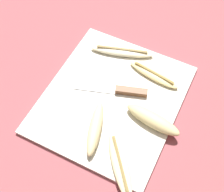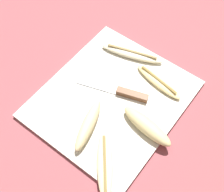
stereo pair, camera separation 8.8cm
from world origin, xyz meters
name	(u,v)px [view 2 (the right image)]	position (x,y,z in m)	size (l,w,h in m)	color
ground_plane	(112,100)	(0.00, 0.00, 0.00)	(4.00, 4.00, 0.00)	#93474C
cutting_board	(112,99)	(0.00, 0.00, 0.01)	(0.42, 0.37, 0.01)	silver
knife	(125,93)	(0.03, -0.02, 0.02)	(0.09, 0.21, 0.02)	brown
banana_golden_short	(158,81)	(0.12, -0.08, 0.02)	(0.06, 0.17, 0.02)	#EDD689
banana_ripe_center	(88,125)	(-0.11, -0.01, 0.03)	(0.16, 0.08, 0.03)	beige
banana_soft_right	(105,164)	(-0.17, -0.11, 0.02)	(0.17, 0.15, 0.02)	beige
banana_bright_far	(132,54)	(0.16, 0.04, 0.02)	(0.09, 0.20, 0.02)	beige
banana_spotted_left	(147,126)	(-0.02, -0.13, 0.03)	(0.06, 0.16, 0.03)	#DBC684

